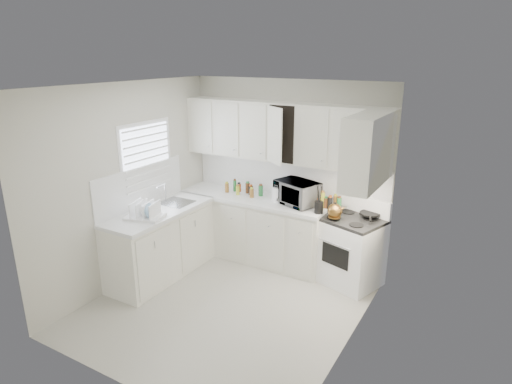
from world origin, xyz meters
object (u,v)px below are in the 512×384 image
Objects in this scene: tea_kettle at (335,210)px; microwave at (297,190)px; stove at (350,242)px; dish_rack at (144,209)px; rice_cooker at (280,192)px; utensil_crock at (319,199)px.

tea_kettle is 0.67m from microwave.
dish_rack is (-2.23, -1.38, 0.49)m from stove.
microwave is at bearing 148.83° from tea_kettle.
rice_cooker is at bearing -161.99° from microwave.
microwave reaches higher than dish_rack.
utensil_crock reaches higher than stove.
utensil_crock is at bearing -5.71° from microwave.
microwave is 1.54× the size of utensil_crock.
tea_kettle is at bearing 0.52° from microwave.
stove is 2.67m from dish_rack.
microwave is 2.42× the size of rice_cooker.
tea_kettle is 0.40× the size of microwave.
utensil_crock is (-0.41, -0.13, 0.56)m from stove.
dish_rack is (-1.42, -1.44, -0.07)m from microwave.
stove is at bearing 17.99° from utensil_crock.
tea_kettle is at bearing 14.82° from dish_rack.
dish_rack is at bearing -130.66° from stove.
rice_cooker is at bearing 153.65° from tea_kettle.
microwave is at bearing 29.43° from dish_rack.
utensil_crock is at bearing -144.48° from stove.
stove is at bearing 29.66° from tea_kettle.
tea_kettle is 0.25m from utensil_crock.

